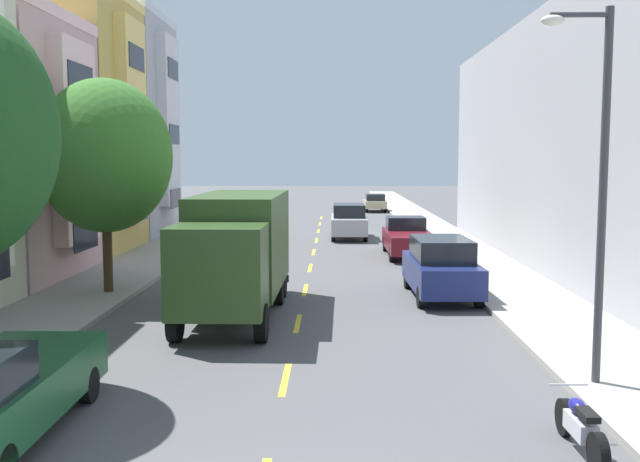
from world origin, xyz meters
The scene contains 15 objects.
ground_plane centered at (0.00, 30.00, 0.00)m, with size 160.00×160.00×0.00m, color #4C4C4F.
sidewalk_left centered at (-7.10, 28.00, 0.07)m, with size 3.20×120.00×0.14m, color #99968E.
sidewalk_right centered at (7.10, 28.00, 0.07)m, with size 3.20×120.00×0.14m, color #99968E.
lane_centerline_dashes centered at (0.00, 24.50, 0.00)m, with size 0.14×47.20×0.01m.
townhouse_fourth_mustard centered at (-14.56, 26.40, 5.85)m, with size 12.54×7.34×12.10m.
townhouse_fifth_dove_grey centered at (-14.37, 33.93, 6.10)m, with size 12.14×7.34×12.60m.
street_tree_second centered at (-6.40, 15.88, 4.55)m, with size 4.31×4.31×6.89m.
street_lamp centered at (5.95, 6.53, 4.26)m, with size 1.35×0.28×7.15m.
delivery_box_truck centered at (-1.80, 13.21, 1.94)m, with size 2.50×7.87×3.43m.
parked_suv_navy centered at (4.44, 15.80, 0.99)m, with size 2.06×4.84×1.93m.
parked_pickup_burgundy centered at (4.37, 25.77, 0.83)m, with size 2.05×5.32×1.73m.
parked_sedan_white centered at (-4.34, 30.42, 0.75)m, with size 1.80×4.50×1.43m.
parked_hatchback_champagne centered at (4.38, 53.53, 0.76)m, with size 1.84×4.04×1.50m.
moving_silver_sedan centered at (1.80, 33.00, 0.99)m, with size 1.95×4.80×1.93m.
parked_motorcycle centered at (4.75, 3.41, 0.41)m, with size 0.62×2.05×0.90m.
Camera 1 is at (1.00, -7.30, 4.48)m, focal length 40.55 mm.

